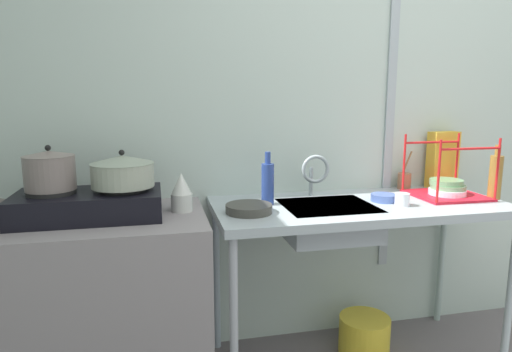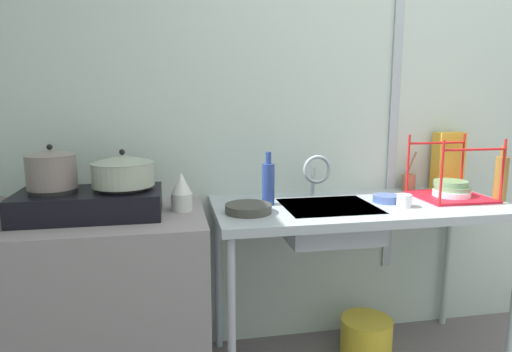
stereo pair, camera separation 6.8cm
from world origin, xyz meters
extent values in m
cube|color=#B5C7BD|center=(0.00, 1.63, 1.25)|extent=(5.27, 0.10, 2.50)
cube|color=#A0ADB3|center=(-0.03, 1.57, 1.37)|extent=(0.05, 0.01, 2.00)
cube|color=gray|center=(-1.63, 1.28, 0.41)|extent=(1.09, 0.61, 0.83)
cube|color=#A0ADB3|center=(-0.33, 1.28, 0.81)|extent=(1.42, 0.61, 0.04)
cylinder|color=#A3A8B0|center=(-1.00, 1.01, 0.39)|extent=(0.04, 0.04, 0.79)
cylinder|color=#9AADB9|center=(-1.00, 1.54, 0.39)|extent=(0.04, 0.04, 0.79)
cylinder|color=#9AB2AC|center=(0.34, 1.54, 0.39)|extent=(0.04, 0.04, 0.79)
cube|color=black|center=(-1.57, 1.28, 0.88)|extent=(0.60, 0.33, 0.11)
cylinder|color=black|center=(-1.72, 1.28, 0.95)|extent=(0.20, 0.20, 0.02)
cylinder|color=black|center=(-1.43, 1.28, 0.95)|extent=(0.20, 0.20, 0.02)
cylinder|color=slate|center=(-1.72, 1.28, 1.03)|extent=(0.20, 0.20, 0.14)
cone|color=gray|center=(-1.72, 1.28, 1.11)|extent=(0.20, 0.20, 0.02)
sphere|color=black|center=(-1.72, 1.28, 1.13)|extent=(0.02, 0.02, 0.02)
cylinder|color=#979F8C|center=(-1.43, 1.28, 1.01)|extent=(0.26, 0.26, 0.10)
cone|color=gray|center=(-1.43, 1.28, 1.08)|extent=(0.27, 0.27, 0.03)
sphere|color=black|center=(-1.43, 1.28, 1.10)|extent=(0.02, 0.02, 0.02)
cylinder|color=silver|center=(-1.18, 1.30, 0.87)|extent=(0.10, 0.10, 0.08)
cone|color=silver|center=(-1.18, 1.30, 0.96)|extent=(0.09, 0.09, 0.09)
cube|color=#A0ADB3|center=(-0.50, 1.26, 0.75)|extent=(0.43, 0.38, 0.15)
cylinder|color=#A0ADB3|center=(-0.51, 1.48, 0.90)|extent=(0.02, 0.02, 0.15)
torus|color=#A0ADB3|center=(-0.51, 1.42, 0.98)|extent=(0.14, 0.02, 0.14)
cylinder|color=#3B3934|center=(-0.89, 1.21, 0.85)|extent=(0.21, 0.21, 0.04)
cylinder|color=red|center=(0.01, 1.15, 0.98)|extent=(0.01, 0.01, 0.31)
cylinder|color=red|center=(0.33, 1.15, 0.98)|extent=(0.01, 0.01, 0.31)
cylinder|color=red|center=(0.01, 1.46, 0.98)|extent=(0.01, 0.01, 0.31)
cylinder|color=red|center=(0.33, 1.46, 0.98)|extent=(0.01, 0.01, 0.31)
cylinder|color=red|center=(0.17, 1.15, 1.09)|extent=(0.32, 0.01, 0.01)
cylinder|color=red|center=(0.17, 1.46, 1.09)|extent=(0.32, 0.01, 0.01)
cube|color=red|center=(0.17, 1.31, 0.83)|extent=(0.34, 0.32, 0.01)
cylinder|color=white|center=(0.16, 1.30, 0.85)|extent=(0.18, 0.18, 0.03)
cylinder|color=gray|center=(0.17, 1.30, 0.88)|extent=(0.17, 0.17, 0.03)
cylinder|color=#679767|center=(0.16, 1.31, 0.90)|extent=(0.17, 0.17, 0.03)
cylinder|color=silver|center=(-0.16, 1.18, 0.86)|extent=(0.07, 0.07, 0.06)
cylinder|color=#4F68B1|center=(-0.20, 1.28, 0.85)|extent=(0.12, 0.12, 0.04)
cylinder|color=navy|center=(-0.78, 1.34, 0.93)|extent=(0.06, 0.06, 0.20)
cylinder|color=navy|center=(-0.78, 1.34, 1.05)|extent=(0.03, 0.03, 0.06)
cylinder|color=olive|center=(0.36, 1.20, 0.94)|extent=(0.06, 0.06, 0.22)
cylinder|color=olive|center=(0.36, 1.20, 1.07)|extent=(0.03, 0.03, 0.05)
cube|color=gold|center=(0.29, 1.52, 0.99)|extent=(0.18, 0.10, 0.31)
cylinder|color=#9D6749|center=(0.06, 1.53, 0.87)|extent=(0.07, 0.07, 0.09)
cylinder|color=olive|center=(0.06, 1.53, 0.95)|extent=(0.07, 0.02, 0.18)
cylinder|color=gold|center=(-0.25, 1.32, 0.10)|extent=(0.27, 0.27, 0.20)
camera|label=1|loc=(-1.29, -0.67, 1.34)|focal=31.35mm
camera|label=2|loc=(-1.22, -0.69, 1.34)|focal=31.35mm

